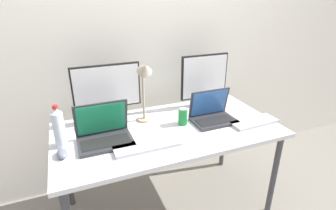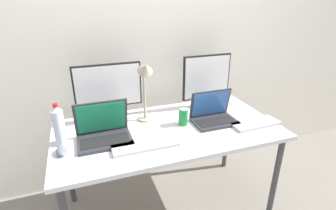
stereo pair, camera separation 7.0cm
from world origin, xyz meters
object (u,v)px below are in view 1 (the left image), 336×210
object	(u,v)px
monitor_center	(204,80)
desk_lamp	(145,81)
work_desk	(168,136)
keyboard_aux	(254,122)
mouse_by_keyboard	(62,153)
laptop_silver	(104,133)
keyboard_main	(147,145)
water_bottle	(59,128)
laptop_secondary	(212,114)
soda_can_near_keyboard	(183,116)
monitor_left	(107,92)

from	to	relation	value
monitor_center	desk_lamp	world-z (taller)	desk_lamp
work_desk	monitor_center	size ratio (longest dim) A/B	3.57
keyboard_aux	mouse_by_keyboard	size ratio (longest dim) A/B	3.38
laptop_silver	keyboard_main	size ratio (longest dim) A/B	0.82
water_bottle	desk_lamp	distance (m)	0.64
laptop_secondary	keyboard_main	world-z (taller)	laptop_secondary
keyboard_main	keyboard_aux	size ratio (longest dim) A/B	1.16
work_desk	mouse_by_keyboard	distance (m)	0.72
soda_can_near_keyboard	laptop_secondary	bearing A→B (deg)	-6.12
laptop_silver	keyboard_main	bearing A→B (deg)	-36.45
keyboard_main	desk_lamp	size ratio (longest dim) A/B	0.89
monitor_left	water_bottle	xyz separation A→B (m)	(-0.35, -0.24, -0.11)
keyboard_main	water_bottle	size ratio (longest dim) A/B	1.50
laptop_secondary	water_bottle	bearing A→B (deg)	178.07
monitor_left	laptop_silver	distance (m)	0.34
laptop_silver	desk_lamp	size ratio (longest dim) A/B	0.73
monitor_center	soda_can_near_keyboard	xyz separation A→B (m)	(-0.31, -0.25, -0.17)
keyboard_aux	laptop_silver	bearing A→B (deg)	169.15
laptop_secondary	soda_can_near_keyboard	world-z (taller)	laptop_secondary
monitor_left	soda_can_near_keyboard	xyz separation A→B (m)	(0.49, -0.25, -0.18)
work_desk	mouse_by_keyboard	bearing A→B (deg)	-172.54
monitor_center	mouse_by_keyboard	distance (m)	1.21
keyboard_main	laptop_secondary	bearing A→B (deg)	16.68
water_bottle	laptop_silver	bearing A→B (deg)	-7.83
keyboard_main	desk_lamp	xyz separation A→B (m)	(0.10, 0.33, 0.31)
mouse_by_keyboard	soda_can_near_keyboard	world-z (taller)	soda_can_near_keyboard
monitor_center	laptop_silver	bearing A→B (deg)	-162.85
mouse_by_keyboard	soda_can_near_keyboard	xyz separation A→B (m)	(0.84, 0.11, 0.04)
laptop_secondary	water_bottle	xyz separation A→B (m)	(-1.07, 0.04, 0.08)
soda_can_near_keyboard	desk_lamp	bearing A→B (deg)	151.38
laptop_secondary	soda_can_near_keyboard	bearing A→B (deg)	173.88
monitor_center	work_desk	bearing A→B (deg)	-148.49
monitor_left	work_desk	bearing A→B (deg)	-36.12
work_desk	water_bottle	bearing A→B (deg)	177.78
keyboard_main	soda_can_near_keyboard	xyz separation A→B (m)	(0.34, 0.20, 0.05)
monitor_center	laptop_secondary	size ratio (longest dim) A/B	1.37
soda_can_near_keyboard	keyboard_aux	bearing A→B (deg)	-20.21
laptop_secondary	keyboard_main	xyz separation A→B (m)	(-0.57, -0.17, -0.04)
laptop_silver	keyboard_main	distance (m)	0.30
water_bottle	soda_can_near_keyboard	distance (m)	0.84
water_bottle	desk_lamp	world-z (taller)	desk_lamp
laptop_silver	laptop_secondary	bearing A→B (deg)	0.00
soda_can_near_keyboard	desk_lamp	xyz separation A→B (m)	(-0.24, 0.13, 0.26)
keyboard_main	water_bottle	bearing A→B (deg)	157.01
laptop_silver	monitor_left	bearing A→B (deg)	72.61
water_bottle	soda_can_near_keyboard	bearing A→B (deg)	-0.76
laptop_silver	laptop_secondary	world-z (taller)	laptop_silver
laptop_secondary	water_bottle	distance (m)	1.07
laptop_silver	mouse_by_keyboard	size ratio (longest dim) A/B	3.19
laptop_silver	keyboard_main	xyz separation A→B (m)	(0.23, -0.17, -0.05)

